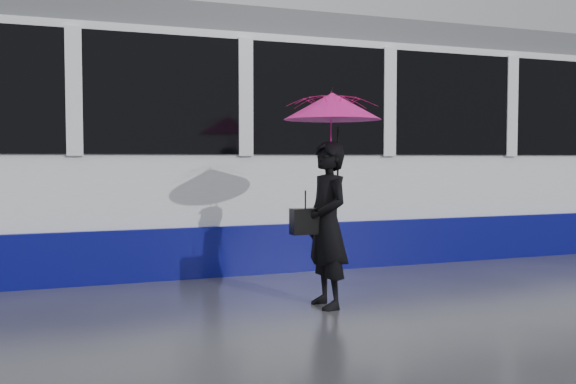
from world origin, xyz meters
name	(u,v)px	position (x,y,z in m)	size (l,w,h in m)	color
ground	(253,298)	(0.00, 0.00, 0.00)	(90.00, 90.00, 0.00)	#2C2D32
rails	(201,261)	(0.00, 2.50, 0.01)	(34.00, 1.51, 0.02)	#3F3D38
woman	(327,225)	(0.55, -0.65, 0.81)	(0.59, 0.39, 1.61)	black
umbrella	(332,125)	(0.60, -0.65, 1.77)	(1.00, 1.00, 1.09)	#F91560
handbag	(305,221)	(0.33, -0.63, 0.85)	(0.29, 0.14, 0.43)	black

